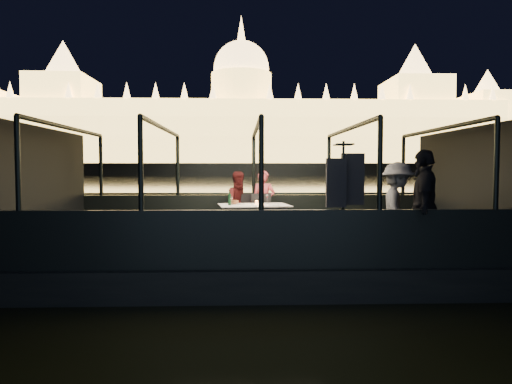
{
  "coord_description": "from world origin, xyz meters",
  "views": [
    {
      "loc": [
        -0.31,
        -8.84,
        2.01
      ],
      "look_at": [
        0.0,
        0.4,
        1.55
      ],
      "focal_mm": 32.0,
      "sensor_mm": 36.0,
      "label": 1
    }
  ],
  "objects_px": {
    "dining_table_central": "(254,223)",
    "passenger_dark": "(424,211)",
    "passenger_stripe": "(397,207)",
    "person_man_maroon": "(240,202)",
    "chair_port_left": "(243,216)",
    "wine_bottle": "(230,198)",
    "coat_stand": "(343,208)",
    "person_woman_coral": "(263,203)",
    "chair_port_right": "(262,217)"
  },
  "relations": [
    {
      "from": "passenger_stripe",
      "to": "passenger_dark",
      "type": "height_order",
      "value": "passenger_dark"
    },
    {
      "from": "passenger_stripe",
      "to": "wine_bottle",
      "type": "height_order",
      "value": "passenger_stripe"
    },
    {
      "from": "passenger_dark",
      "to": "chair_port_left",
      "type": "bearing_deg",
      "value": -115.67
    },
    {
      "from": "passenger_dark",
      "to": "dining_table_central",
      "type": "bearing_deg",
      "value": -110.74
    },
    {
      "from": "chair_port_right",
      "to": "person_woman_coral",
      "type": "xyz_separation_m",
      "value": [
        0.06,
        0.35,
        0.3
      ]
    },
    {
      "from": "coat_stand",
      "to": "wine_bottle",
      "type": "bearing_deg",
      "value": 127.58
    },
    {
      "from": "coat_stand",
      "to": "chair_port_right",
      "type": "bearing_deg",
      "value": 111.28
    },
    {
      "from": "chair_port_left",
      "to": "person_man_maroon",
      "type": "bearing_deg",
      "value": 88.57
    },
    {
      "from": "passenger_stripe",
      "to": "person_woman_coral",
      "type": "bearing_deg",
      "value": 57.77
    },
    {
      "from": "chair_port_right",
      "to": "coat_stand",
      "type": "distance_m",
      "value": 3.19
    },
    {
      "from": "chair_port_right",
      "to": "coat_stand",
      "type": "bearing_deg",
      "value": -72.62
    },
    {
      "from": "dining_table_central",
      "to": "chair_port_left",
      "type": "relative_size",
      "value": 1.57
    },
    {
      "from": "coat_stand",
      "to": "person_woman_coral",
      "type": "bearing_deg",
      "value": 108.27
    },
    {
      "from": "dining_table_central",
      "to": "wine_bottle",
      "type": "height_order",
      "value": "wine_bottle"
    },
    {
      "from": "chair_port_left",
      "to": "passenger_dark",
      "type": "distance_m",
      "value": 4.33
    },
    {
      "from": "person_man_maroon",
      "to": "chair_port_left",
      "type": "bearing_deg",
      "value": -88.27
    },
    {
      "from": "passenger_stripe",
      "to": "passenger_dark",
      "type": "xyz_separation_m",
      "value": [
        0.15,
        -0.8,
        0.0
      ]
    },
    {
      "from": "chair_port_left",
      "to": "chair_port_right",
      "type": "relative_size",
      "value": 0.97
    },
    {
      "from": "dining_table_central",
      "to": "wine_bottle",
      "type": "distance_m",
      "value": 0.74
    },
    {
      "from": "passenger_dark",
      "to": "person_woman_coral",
      "type": "bearing_deg",
      "value": -121.37
    },
    {
      "from": "chair_port_left",
      "to": "passenger_dark",
      "type": "bearing_deg",
      "value": -72.84
    },
    {
      "from": "person_man_maroon",
      "to": "passenger_dark",
      "type": "xyz_separation_m",
      "value": [
        2.92,
        -3.36,
        0.1
      ]
    },
    {
      "from": "chair_port_right",
      "to": "passenger_dark",
      "type": "height_order",
      "value": "passenger_dark"
    },
    {
      "from": "person_man_maroon",
      "to": "passenger_dark",
      "type": "bearing_deg",
      "value": -70.33
    },
    {
      "from": "coat_stand",
      "to": "person_man_maroon",
      "type": "distance_m",
      "value": 3.75
    },
    {
      "from": "chair_port_left",
      "to": "wine_bottle",
      "type": "height_order",
      "value": "wine_bottle"
    },
    {
      "from": "passenger_stripe",
      "to": "wine_bottle",
      "type": "distance_m",
      "value": 3.38
    },
    {
      "from": "dining_table_central",
      "to": "person_man_maroon",
      "type": "distance_m",
      "value": 0.99
    },
    {
      "from": "person_woman_coral",
      "to": "chair_port_left",
      "type": "bearing_deg",
      "value": -158.27
    },
    {
      "from": "chair_port_right",
      "to": "passenger_stripe",
      "type": "distance_m",
      "value": 3.16
    },
    {
      "from": "dining_table_central",
      "to": "chair_port_right",
      "type": "bearing_deg",
      "value": 67.8
    },
    {
      "from": "passenger_dark",
      "to": "wine_bottle",
      "type": "distance_m",
      "value": 3.94
    },
    {
      "from": "person_woman_coral",
      "to": "passenger_dark",
      "type": "bearing_deg",
      "value": -41.12
    },
    {
      "from": "chair_port_left",
      "to": "chair_port_right",
      "type": "height_order",
      "value": "chair_port_right"
    },
    {
      "from": "coat_stand",
      "to": "person_woman_coral",
      "type": "distance_m",
      "value": 3.48
    },
    {
      "from": "dining_table_central",
      "to": "wine_bottle",
      "type": "relative_size",
      "value": 4.95
    },
    {
      "from": "dining_table_central",
      "to": "person_woman_coral",
      "type": "height_order",
      "value": "person_woman_coral"
    },
    {
      "from": "chair_port_left",
      "to": "wine_bottle",
      "type": "relative_size",
      "value": 3.16
    },
    {
      "from": "dining_table_central",
      "to": "passenger_stripe",
      "type": "xyz_separation_m",
      "value": [
        2.48,
        -1.69,
        0.47
      ]
    },
    {
      "from": "person_woman_coral",
      "to": "passenger_dark",
      "type": "height_order",
      "value": "passenger_dark"
    },
    {
      "from": "passenger_dark",
      "to": "person_man_maroon",
      "type": "bearing_deg",
      "value": -116.32
    },
    {
      "from": "passenger_stripe",
      "to": "person_man_maroon",
      "type": "bearing_deg",
      "value": 63.11
    },
    {
      "from": "dining_table_central",
      "to": "coat_stand",
      "type": "height_order",
      "value": "coat_stand"
    },
    {
      "from": "dining_table_central",
      "to": "person_woman_coral",
      "type": "bearing_deg",
      "value": 73.31
    },
    {
      "from": "coat_stand",
      "to": "passenger_stripe",
      "type": "distance_m",
      "value": 1.41
    },
    {
      "from": "dining_table_central",
      "to": "passenger_stripe",
      "type": "distance_m",
      "value": 3.03
    },
    {
      "from": "dining_table_central",
      "to": "chair_port_right",
      "type": "distance_m",
      "value": 0.49
    },
    {
      "from": "chair_port_left",
      "to": "wine_bottle",
      "type": "xyz_separation_m",
      "value": [
        -0.27,
        -0.84,
        0.47
      ]
    },
    {
      "from": "dining_table_central",
      "to": "passenger_dark",
      "type": "bearing_deg",
      "value": -43.42
    },
    {
      "from": "dining_table_central",
      "to": "coat_stand",
      "type": "bearing_deg",
      "value": -61.93
    }
  ]
}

